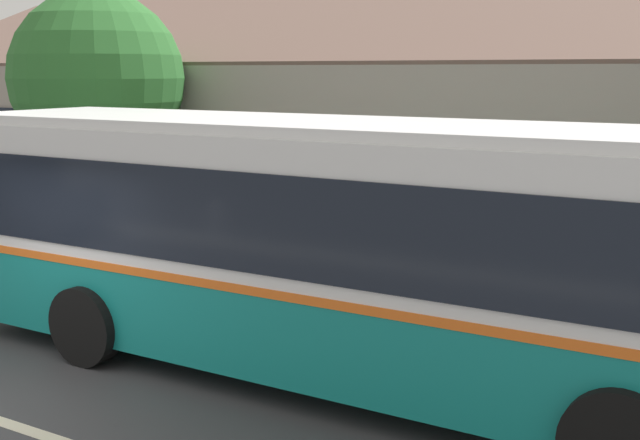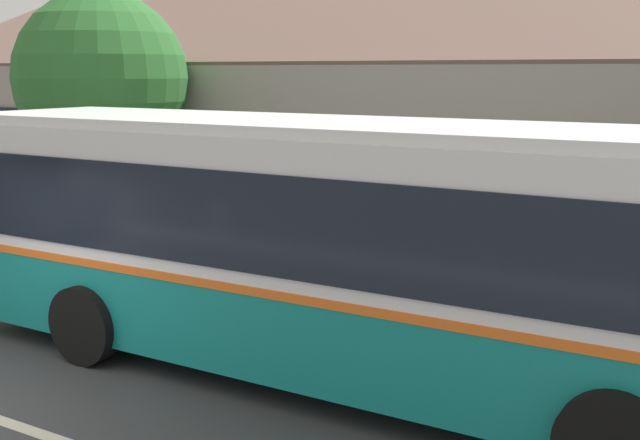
{
  "view_description": "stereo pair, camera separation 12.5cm",
  "coord_description": "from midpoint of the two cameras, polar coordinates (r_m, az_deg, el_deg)",
  "views": [
    {
      "loc": [
        7.52,
        -5.05,
        3.6
      ],
      "look_at": [
        2.0,
        4.33,
        1.56
      ],
      "focal_mm": 45.0,
      "sensor_mm": 36.0,
      "label": 1
    },
    {
      "loc": [
        7.62,
        -4.99,
        3.6
      ],
      "look_at": [
        2.0,
        4.33,
        1.56
      ],
      "focal_mm": 45.0,
      "sensor_mm": 36.0,
      "label": 2
    }
  ],
  "objects": [
    {
      "name": "community_building",
      "position": [
        20.1,
        7.89,
        5.87
      ],
      "size": [
        27.93,
        10.35,
        6.69
      ],
      "color": "gray",
      "rests_on": "ground"
    },
    {
      "name": "sidewalk_far",
      "position": [
        13.82,
        -3.92,
        -4.2
      ],
      "size": [
        60.0,
        3.0,
        0.15
      ],
      "primitive_type": "cube",
      "color": "#ADAAA3",
      "rests_on": "ground"
    },
    {
      "name": "transit_bus",
      "position": [
        9.26,
        1.47,
        -1.65
      ],
      "size": [
        10.85,
        2.79,
        3.04
      ],
      "color": "#147F7A",
      "rests_on": "ground"
    },
    {
      "name": "street_tree_secondary",
      "position": [
        17.35,
        -15.85,
        9.33
      ],
      "size": [
        3.56,
        3.56,
        5.22
      ],
      "color": "#4C3828",
      "rests_on": "ground"
    },
    {
      "name": "bench_by_building",
      "position": [
        15.0,
        -10.97,
        -1.25
      ],
      "size": [
        1.71,
        0.51,
        0.94
      ],
      "color": "brown",
      "rests_on": "sidewalk_far"
    }
  ]
}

